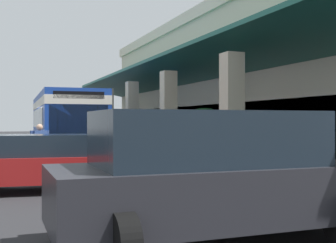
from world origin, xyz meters
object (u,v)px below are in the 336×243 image
(parked_suv_charcoal, at_px, (211,175))
(potted_palm, at_px, (214,152))
(pedestrian, at_px, (40,145))
(transit_bus, at_px, (64,120))
(parked_sedan_red, at_px, (45,162))

(parked_suv_charcoal, bearing_deg, potted_palm, 152.82)
(potted_palm, bearing_deg, pedestrian, -98.12)
(transit_bus, relative_size, parked_sedan_red, 2.46)
(transit_bus, distance_m, pedestrian, 6.60)
(parked_suv_charcoal, relative_size, pedestrian, 2.81)
(transit_bus, height_order, parked_suv_charcoal, transit_bus)
(parked_sedan_red, bearing_deg, transit_bus, 169.53)
(transit_bus, height_order, potted_palm, transit_bus)
(parked_suv_charcoal, xyz_separation_m, potted_palm, (-9.47, 4.86, -0.38))
(parked_sedan_red, height_order, potted_palm, potted_palm)
(parked_suv_charcoal, relative_size, potted_palm, 2.05)
(pedestrian, bearing_deg, potted_palm, 81.88)
(potted_palm, bearing_deg, parked_sedan_red, -62.44)
(parked_suv_charcoal, xyz_separation_m, parked_sedan_red, (-5.98, -1.83, -0.27))
(pedestrian, height_order, potted_palm, potted_palm)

